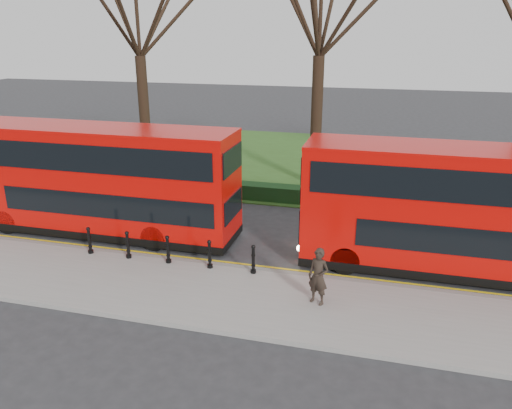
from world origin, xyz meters
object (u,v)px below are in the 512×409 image
(bollard_row, at_px, (168,250))
(bus_lead, at_px, (101,181))
(bus_rear, at_px, (469,213))
(pedestrian, at_px, (318,276))

(bollard_row, height_order, bus_lead, bus_lead)
(bus_lead, xyz_separation_m, bus_rear, (14.05, -0.11, -0.01))
(bus_lead, bearing_deg, bus_rear, -0.45)
(pedestrian, bearing_deg, bus_lead, 179.26)
(bollard_row, height_order, pedestrian, pedestrian)
(bollard_row, distance_m, bus_lead, 4.79)
(bollard_row, height_order, bus_rear, bus_rear)
(bus_rear, bearing_deg, bollard_row, -167.84)
(bollard_row, distance_m, bus_rear, 10.53)
(pedestrian, bearing_deg, bollard_row, -173.59)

